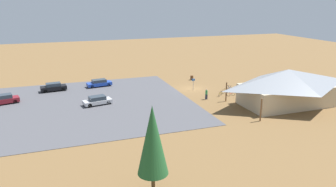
{
  "coord_description": "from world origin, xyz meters",
  "views": [
    {
      "loc": [
        23.07,
        52.26,
        15.66
      ],
      "look_at": [
        6.44,
        5.36,
        1.2
      ],
      "focal_mm": 34.45,
      "sensor_mm": 36.0,
      "label": 1
    }
  ],
  "objects_px": {
    "bicycle_teal_yard_right": "(239,91)",
    "car_blue_inner_stall": "(99,83)",
    "bike_pavilion": "(287,85)",
    "bicycle_red_lone_east": "(271,84)",
    "pine_midwest": "(153,140)",
    "bicycle_red_near_sign": "(231,94)",
    "car_maroon_near_entry": "(3,99)",
    "lot_sign": "(193,82)",
    "visitor_crossing_yard": "(206,94)",
    "bicycle_silver_edge_north": "(284,81)",
    "bicycle_yellow_yard_front": "(220,94)",
    "bicycle_blue_front_row": "(229,88)",
    "trash_bin": "(192,78)",
    "bicycle_white_mid_cluster": "(288,88)",
    "bicycle_green_yard_center": "(282,84)",
    "car_black_second_row": "(54,87)",
    "bicycle_purple_lone_west": "(278,87)",
    "car_silver_mid_lot": "(97,100)",
    "bicycle_orange_back_row": "(290,86)",
    "bicycle_black_trailside": "(298,85)",
    "bicycle_yellow_yard_left": "(225,91)"
  },
  "relations": [
    {
      "from": "bike_pavilion",
      "to": "bicycle_red_lone_east",
      "type": "distance_m",
      "value": 11.85
    },
    {
      "from": "bicycle_silver_edge_north",
      "to": "bicycle_yellow_yard_front",
      "type": "height_order",
      "value": "bicycle_silver_edge_north"
    },
    {
      "from": "bicycle_white_mid_cluster",
      "to": "bicycle_yellow_yard_front",
      "type": "bearing_deg",
      "value": -4.55
    },
    {
      "from": "bicycle_silver_edge_north",
      "to": "car_blue_inner_stall",
      "type": "xyz_separation_m",
      "value": [
        34.31,
        -9.56,
        0.32
      ]
    },
    {
      "from": "car_maroon_near_entry",
      "to": "bicycle_yellow_yard_front",
      "type": "bearing_deg",
      "value": 168.07
    },
    {
      "from": "pine_midwest",
      "to": "bicycle_blue_front_row",
      "type": "distance_m",
      "value": 35.05
    },
    {
      "from": "lot_sign",
      "to": "visitor_crossing_yard",
      "type": "xyz_separation_m",
      "value": [
        0.27,
        5.92,
        -0.49
      ]
    },
    {
      "from": "bike_pavilion",
      "to": "bicycle_white_mid_cluster",
      "type": "bearing_deg",
      "value": -131.67
    },
    {
      "from": "bicycle_teal_yard_right",
      "to": "car_blue_inner_stall",
      "type": "relative_size",
      "value": 0.38
    },
    {
      "from": "bicycle_green_yard_center",
      "to": "bicycle_silver_edge_north",
      "type": "bearing_deg",
      "value": -137.92
    },
    {
      "from": "trash_bin",
      "to": "lot_sign",
      "type": "bearing_deg",
      "value": 68.31
    },
    {
      "from": "bicycle_yellow_yard_front",
      "to": "car_black_second_row",
      "type": "relative_size",
      "value": 0.29
    },
    {
      "from": "bicycle_teal_yard_right",
      "to": "bicycle_blue_front_row",
      "type": "distance_m",
      "value": 2.23
    },
    {
      "from": "bike_pavilion",
      "to": "bicycle_red_near_sign",
      "type": "relative_size",
      "value": 9.2
    },
    {
      "from": "bicycle_teal_yard_right",
      "to": "bicycle_silver_edge_north",
      "type": "relative_size",
      "value": 1.05
    },
    {
      "from": "bicycle_silver_edge_north",
      "to": "bicycle_red_near_sign",
      "type": "height_order",
      "value": "bicycle_silver_edge_north"
    },
    {
      "from": "bike_pavilion",
      "to": "car_silver_mid_lot",
      "type": "bearing_deg",
      "value": -19.36
    },
    {
      "from": "bicycle_yellow_yard_left",
      "to": "bicycle_silver_edge_north",
      "type": "bearing_deg",
      "value": -170.8
    },
    {
      "from": "bicycle_black_trailside",
      "to": "bicycle_blue_front_row",
      "type": "bearing_deg",
      "value": -9.25
    },
    {
      "from": "bicycle_orange_back_row",
      "to": "bicycle_black_trailside",
      "type": "distance_m",
      "value": 2.22
    },
    {
      "from": "bicycle_teal_yard_right",
      "to": "car_silver_mid_lot",
      "type": "bearing_deg",
      "value": -3.16
    },
    {
      "from": "car_blue_inner_stall",
      "to": "bicycle_silver_edge_north",
      "type": "bearing_deg",
      "value": 164.44
    },
    {
      "from": "bicycle_red_near_sign",
      "to": "trash_bin",
      "type": "bearing_deg",
      "value": -82.46
    },
    {
      "from": "lot_sign",
      "to": "bicycle_silver_edge_north",
      "type": "height_order",
      "value": "lot_sign"
    },
    {
      "from": "car_silver_mid_lot",
      "to": "visitor_crossing_yard",
      "type": "distance_m",
      "value": 17.47
    },
    {
      "from": "bicycle_red_lone_east",
      "to": "bicycle_green_yard_center",
      "type": "xyz_separation_m",
      "value": [
        -1.92,
        0.65,
        0.01
      ]
    },
    {
      "from": "bicycle_red_lone_east",
      "to": "bicycle_purple_lone_west",
      "type": "height_order",
      "value": "bicycle_red_lone_east"
    },
    {
      "from": "bicycle_teal_yard_right",
      "to": "car_maroon_near_entry",
      "type": "relative_size",
      "value": 0.38
    },
    {
      "from": "bicycle_blue_front_row",
      "to": "car_silver_mid_lot",
      "type": "relative_size",
      "value": 0.37
    },
    {
      "from": "bicycle_blue_front_row",
      "to": "bicycle_yellow_yard_front",
      "type": "xyz_separation_m",
      "value": [
        3.21,
        2.68,
        -0.04
      ]
    },
    {
      "from": "bicycle_yellow_yard_left",
      "to": "car_blue_inner_stall",
      "type": "relative_size",
      "value": 0.37
    },
    {
      "from": "bicycle_orange_back_row",
      "to": "bicycle_silver_edge_north",
      "type": "xyz_separation_m",
      "value": [
        -1.24,
        -3.18,
        0.0
      ]
    },
    {
      "from": "bicycle_white_mid_cluster",
      "to": "bicycle_yellow_yard_front",
      "type": "xyz_separation_m",
      "value": [
        13.11,
        -1.04,
        -0.01
      ]
    },
    {
      "from": "bicycle_purple_lone_west",
      "to": "car_silver_mid_lot",
      "type": "bearing_deg",
      "value": -3.1
    },
    {
      "from": "bicycle_green_yard_center",
      "to": "car_blue_inner_stall",
      "type": "height_order",
      "value": "car_blue_inner_stall"
    },
    {
      "from": "bicycle_yellow_yard_front",
      "to": "visitor_crossing_yard",
      "type": "distance_m",
      "value": 3.37
    },
    {
      "from": "bicycle_green_yard_center",
      "to": "car_black_second_row",
      "type": "bearing_deg",
      "value": -14.44
    },
    {
      "from": "car_maroon_near_entry",
      "to": "bicycle_orange_back_row",
      "type": "bearing_deg",
      "value": 171.79
    },
    {
      "from": "bicycle_red_lone_east",
      "to": "bicycle_blue_front_row",
      "type": "relative_size",
      "value": 0.83
    },
    {
      "from": "bicycle_red_near_sign",
      "to": "pine_midwest",
      "type": "bearing_deg",
      "value": 47.98
    },
    {
      "from": "bike_pavilion",
      "to": "pine_midwest",
      "type": "relative_size",
      "value": 2.04
    },
    {
      "from": "bicycle_green_yard_center",
      "to": "bicycle_white_mid_cluster",
      "type": "bearing_deg",
      "value": 70.89
    },
    {
      "from": "bicycle_purple_lone_west",
      "to": "car_maroon_near_entry",
      "type": "relative_size",
      "value": 0.32
    },
    {
      "from": "bicycle_silver_edge_north",
      "to": "bicycle_red_near_sign",
      "type": "distance_m",
      "value": 14.65
    },
    {
      "from": "pine_midwest",
      "to": "bicycle_red_lone_east",
      "type": "bearing_deg",
      "value": -139.93
    },
    {
      "from": "lot_sign",
      "to": "visitor_crossing_yard",
      "type": "bearing_deg",
      "value": 87.42
    },
    {
      "from": "bike_pavilion",
      "to": "bicycle_purple_lone_west",
      "type": "relative_size",
      "value": 10.58
    },
    {
      "from": "car_black_second_row",
      "to": "visitor_crossing_yard",
      "type": "bearing_deg",
      "value": 150.19
    },
    {
      "from": "pine_midwest",
      "to": "bicycle_red_near_sign",
      "type": "xyz_separation_m",
      "value": [
        -20.89,
        -23.18,
        -4.51
      ]
    },
    {
      "from": "visitor_crossing_yard",
      "to": "bicycle_orange_back_row",
      "type": "bearing_deg",
      "value": -176.03
    }
  ]
}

